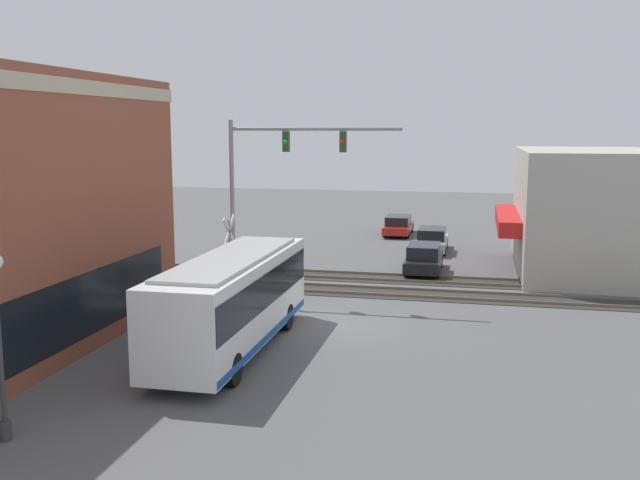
% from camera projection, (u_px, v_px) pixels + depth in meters
% --- Properties ---
extents(ground_plane, '(120.00, 120.00, 0.00)m').
position_uv_depth(ground_plane, '(334.00, 326.00, 27.68)').
color(ground_plane, '#565659').
extents(shop_building, '(12.63, 8.18, 6.47)m').
position_uv_depth(shop_building, '(585.00, 210.00, 38.32)').
color(shop_building, '#B2ADA3').
rests_on(shop_building, ground).
extents(city_bus, '(10.12, 2.59, 3.32)m').
position_uv_depth(city_bus, '(232.00, 299.00, 24.37)').
color(city_bus, white).
rests_on(city_bus, ground).
extents(traffic_signal_gantry, '(0.42, 7.71, 7.97)m').
position_uv_depth(traffic_signal_gantry, '(275.00, 171.00, 31.43)').
color(traffic_signal_gantry, gray).
rests_on(traffic_signal_gantry, ground).
extents(crossing_signal, '(1.41, 1.18, 3.81)m').
position_uv_depth(crossing_signal, '(229.00, 249.00, 31.52)').
color(crossing_signal, gray).
rests_on(crossing_signal, ground).
extents(rail_track_near, '(2.60, 60.00, 0.15)m').
position_uv_depth(rail_track_near, '(359.00, 291.00, 33.47)').
color(rail_track_near, '#332D28').
rests_on(rail_track_near, ground).
extents(rail_track_far, '(2.60, 60.00, 0.15)m').
position_uv_depth(rail_track_far, '(370.00, 277.00, 36.55)').
color(rail_track_far, '#332D28').
rests_on(rail_track_far, ground).
extents(parked_car_black, '(4.62, 1.82, 1.54)m').
position_uv_depth(parked_car_black, '(424.00, 259.00, 37.82)').
color(parked_car_black, black).
rests_on(parked_car_black, ground).
extents(parked_car_silver, '(4.67, 1.82, 1.50)m').
position_uv_depth(parked_car_silver, '(432.00, 241.00, 44.18)').
color(parked_car_silver, '#B7B7BC').
rests_on(parked_car_silver, ground).
extents(parked_car_red, '(4.82, 1.82, 1.41)m').
position_uv_depth(parked_car_red, '(398.00, 226.00, 51.05)').
color(parked_car_red, '#B21E19').
rests_on(parked_car_red, ground).
extents(pedestrian_at_crossing, '(0.34, 0.34, 1.65)m').
position_uv_depth(pedestrian_at_crossing, '(235.00, 286.00, 30.80)').
color(pedestrian_at_crossing, black).
rests_on(pedestrian_at_crossing, ground).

